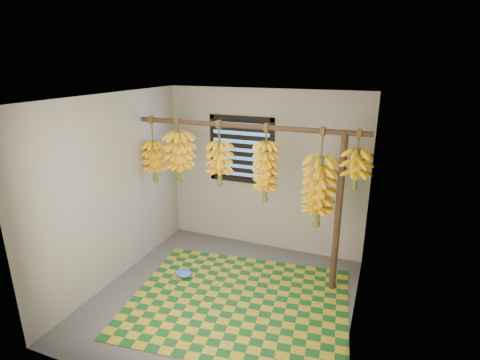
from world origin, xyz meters
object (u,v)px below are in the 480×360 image
at_px(plastic_bag, 183,273).
at_px(banana_bunch_d, 266,172).
at_px(banana_bunch_a, 154,161).
at_px(woven_mat, 239,301).
at_px(banana_bunch_c, 220,163).
at_px(banana_bunch_b, 180,156).
at_px(banana_bunch_e, 319,192).
at_px(support_post, 338,216).
at_px(banana_bunch_f, 356,169).

relative_size(plastic_bag, banana_bunch_d, 0.24).
distance_m(banana_bunch_a, banana_bunch_d, 1.63).
distance_m(woven_mat, banana_bunch_c, 1.73).
distance_m(banana_bunch_a, banana_bunch_b, 0.43).
bearing_deg(plastic_bag, banana_bunch_c, 54.62).
xyz_separation_m(plastic_bag, banana_bunch_a, (-0.67, 0.48, 1.36)).
distance_m(plastic_bag, banana_bunch_e, 2.09).
distance_m(woven_mat, banana_bunch_b, 2.03).
xyz_separation_m(woven_mat, banana_bunch_a, (-1.55, 0.70, 1.41)).
bearing_deg(support_post, banana_bunch_c, 180.00).
xyz_separation_m(support_post, banana_bunch_b, (-2.14, 0.00, 0.53)).
bearing_deg(banana_bunch_b, support_post, 0.00).
bearing_deg(banana_bunch_e, banana_bunch_b, 180.00).
xyz_separation_m(banana_bunch_a, banana_bunch_e, (2.30, -0.00, -0.15)).
bearing_deg(banana_bunch_a, banana_bunch_b, -0.00).
height_order(banana_bunch_d, banana_bunch_e, same).
bearing_deg(banana_bunch_b, banana_bunch_a, 180.00).
bearing_deg(support_post, banana_bunch_d, 180.00).
relative_size(banana_bunch_a, banana_bunch_f, 1.33).
height_order(woven_mat, banana_bunch_b, banana_bunch_b).
relative_size(banana_bunch_c, banana_bunch_e, 0.70).
height_order(banana_bunch_a, banana_bunch_c, same).
relative_size(support_post, plastic_bag, 8.21).
distance_m(woven_mat, banana_bunch_e, 1.63).
bearing_deg(banana_bunch_a, banana_bunch_d, -0.00).
bearing_deg(banana_bunch_d, banana_bunch_a, 180.00).
distance_m(banana_bunch_d, banana_bunch_e, 0.69).
relative_size(woven_mat, banana_bunch_b, 2.98).
xyz_separation_m(woven_mat, plastic_bag, (-0.88, 0.22, 0.05)).
height_order(banana_bunch_a, banana_bunch_d, same).
distance_m(plastic_bag, banana_bunch_a, 1.59).
bearing_deg(banana_bunch_a, support_post, -0.00).
bearing_deg(banana_bunch_b, banana_bunch_c, 0.00).
bearing_deg(support_post, banana_bunch_a, 180.00).
xyz_separation_m(plastic_bag, banana_bunch_f, (2.03, 0.48, 1.54)).
height_order(support_post, plastic_bag, support_post).
bearing_deg(banana_bunch_a, plastic_bag, -35.65).
bearing_deg(banana_bunch_e, banana_bunch_f, 0.00).
xyz_separation_m(woven_mat, banana_bunch_e, (0.75, 0.70, 1.27)).
bearing_deg(woven_mat, plastic_bag, 165.93).
bearing_deg(banana_bunch_d, banana_bunch_f, 0.00).
bearing_deg(banana_bunch_f, banana_bunch_e, -180.00).
distance_m(banana_bunch_c, banana_bunch_e, 1.31).
bearing_deg(woven_mat, banana_bunch_d, 83.34).
height_order(support_post, banana_bunch_e, banana_bunch_e).
relative_size(plastic_bag, banana_bunch_b, 0.28).
bearing_deg(banana_bunch_d, banana_bunch_c, 180.00).
bearing_deg(banana_bunch_b, woven_mat, -31.61).
bearing_deg(support_post, plastic_bag, -165.74).
bearing_deg(banana_bunch_c, plastic_bag, -125.38).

